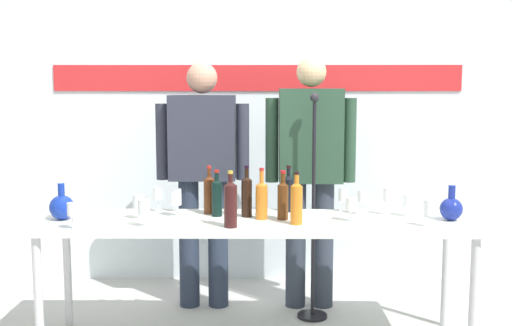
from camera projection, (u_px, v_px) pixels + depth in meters
name	position (u px, v px, depth m)	size (l,w,h in m)	color
back_wall	(257.00, 91.00, 4.87)	(4.51, 0.11, 3.00)	white
display_table	(256.00, 229.00, 3.69)	(2.56, 0.63, 0.76)	silver
decanter_blue_left	(62.00, 207.00, 3.67)	(0.15, 0.15, 0.22)	#15309C
decanter_blue_right	(451.00, 208.00, 3.65)	(0.13, 0.13, 0.21)	navy
presenter_left	(203.00, 167.00, 4.28)	(0.64, 0.22, 1.70)	#242D3F
presenter_right	(310.00, 165.00, 4.27)	(0.62, 0.22, 1.74)	#2D3441
wine_bottle_0	(217.00, 196.00, 3.77)	(0.06, 0.06, 0.28)	black
wine_bottle_1	(262.00, 199.00, 3.68)	(0.07, 0.07, 0.31)	orange
wine_bottle_2	(283.00, 199.00, 3.67)	(0.06, 0.06, 0.29)	#4D290F
wine_bottle_3	(297.00, 201.00, 3.54)	(0.07, 0.07, 0.30)	orange
wine_bottle_4	(231.00, 203.00, 3.47)	(0.07, 0.07, 0.32)	#351514
wine_bottle_5	(247.00, 195.00, 3.75)	(0.06, 0.06, 0.31)	black
wine_bottle_6	(289.00, 192.00, 3.91)	(0.07, 0.07, 0.29)	black
wine_bottle_7	(209.00, 193.00, 3.84)	(0.07, 0.07, 0.30)	#512610
wine_glass_left_0	(176.00, 199.00, 3.77)	(0.07, 0.07, 0.15)	white
wine_glass_left_1	(144.00, 208.00, 3.49)	(0.07, 0.07, 0.15)	white
wine_glass_left_2	(139.00, 202.00, 3.69)	(0.07, 0.07, 0.15)	white
wine_glass_left_3	(177.00, 196.00, 3.90)	(0.06, 0.06, 0.14)	white
wine_glass_left_4	(72.00, 210.00, 3.42)	(0.06, 0.06, 0.15)	white
wine_glass_left_5	(158.00, 194.00, 3.89)	(0.06, 0.06, 0.16)	white
wine_glass_right_0	(409.00, 201.00, 3.76)	(0.07, 0.07, 0.13)	white
wine_glass_right_1	(362.00, 197.00, 3.81)	(0.06, 0.06, 0.15)	white
wine_glass_right_2	(388.00, 196.00, 3.80)	(0.06, 0.06, 0.17)	white
wine_glass_right_3	(351.00, 205.00, 3.63)	(0.07, 0.07, 0.14)	white
wine_glass_right_4	(343.00, 195.00, 3.91)	(0.06, 0.06, 0.15)	white
wine_glass_right_5	(429.00, 208.00, 3.48)	(0.06, 0.06, 0.15)	white
microphone_stand	(313.00, 245.00, 4.11)	(0.20, 0.20, 1.50)	black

